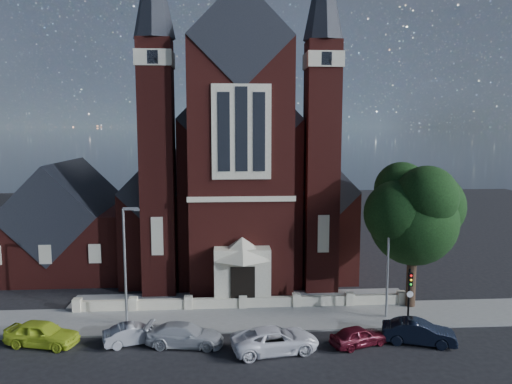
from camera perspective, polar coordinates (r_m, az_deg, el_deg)
ground at (r=46.00m, az=-1.95°, el=-9.46°), size 120.00×120.00×0.00m
pavement_strip at (r=36.09m, az=-1.38°, el=-14.30°), size 60.00×5.00×0.12m
forecourt_paving at (r=39.83m, az=-1.63°, el=-12.17°), size 26.00×3.00×0.14m
forecourt_wall at (r=37.96m, az=-1.52°, el=-13.18°), size 24.00×0.40×0.90m
church at (r=52.22m, az=-2.27°, el=1.73°), size 20.01×34.90×29.20m
parish_hall at (r=50.10m, az=-20.74°, el=-3.82°), size 12.00×12.20×10.24m
street_tree at (r=37.96m, az=17.88°, el=-2.64°), size 6.40×6.60×10.70m
street_lamp_left at (r=34.76m, az=-14.63°, el=-7.42°), size 1.16×0.22×8.09m
street_lamp_right at (r=36.02m, az=15.00°, el=-6.91°), size 1.16×0.22×8.09m
traffic_signal at (r=35.45m, az=17.14°, el=-10.61°), size 0.28×0.42×4.00m
car_lime_van at (r=34.46m, az=-23.26°, el=-14.63°), size 4.83×2.87×1.54m
car_silver_a at (r=33.02m, az=-13.68°, el=-15.47°), size 4.05×2.50×1.26m
car_silver_b at (r=32.15m, az=-8.12°, el=-15.85°), size 4.97×2.53×1.38m
car_white_suv at (r=31.11m, az=2.20°, el=-16.53°), size 5.60×3.30×1.46m
car_dark_red at (r=32.50m, az=11.64°, el=-15.81°), size 3.92×2.61×1.24m
car_navy at (r=33.66m, az=18.10°, el=-14.99°), size 4.69×2.78×1.46m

